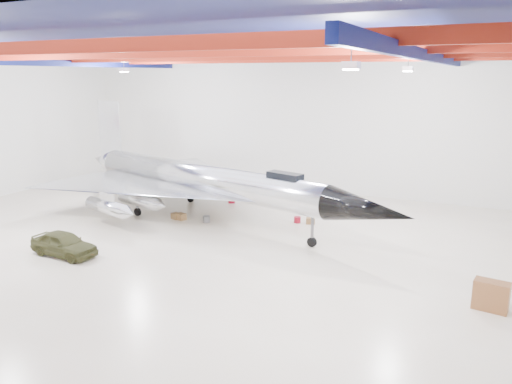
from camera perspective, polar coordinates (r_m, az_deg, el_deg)
The scene contains 15 objects.
floor at distance 29.21m, azimuth -6.22°, elevation -5.52°, with size 40.00×40.00×0.00m, color beige.
wall_back at distance 41.33m, azimuth 4.66°, elevation 7.87°, with size 40.00×40.00×0.00m, color silver.
ceiling at distance 27.71m, azimuth -6.81°, elevation 16.55°, with size 40.00×40.00×0.00m, color #0A0F38.
ceiling_structure at distance 27.68m, azimuth -6.77°, elevation 15.15°, with size 39.50×29.50×1.08m.
jet_aircraft at distance 33.00m, azimuth -6.23°, elevation 1.06°, with size 26.72×18.89×7.41m.
jeep at distance 28.37m, azimuth -21.11°, elevation -5.55°, with size 1.55×3.86×1.31m, color #3A3B1D.
desk at distance 22.80m, azimuth 25.27°, elevation -10.67°, with size 1.35×0.68×1.24m, color brown.
crate_ply at distance 33.62m, azimuth -9.14°, elevation -2.72°, with size 0.57×0.46×0.40m, color olive.
toolbox_red at distance 37.34m, azimuth -2.79°, elevation -1.00°, with size 0.48×0.38×0.34m, color maroon.
engine_drum at distance 32.61m, azimuth -5.68°, elevation -3.11°, with size 0.46×0.46×0.42m, color #59595B.
parts_bin at distance 32.34m, azimuth 6.24°, elevation -3.28°, with size 0.56×0.45×0.39m, color olive.
crate_small at distance 37.04m, azimuth -11.58°, elevation -1.44°, with size 0.37×0.29×0.26m, color #59595B.
tool_chest at distance 32.47m, azimuth 4.75°, elevation -3.17°, with size 0.45×0.45×0.40m, color maroon.
oil_barrel at distance 33.38m, azimuth -8.58°, elevation -2.79°, with size 0.61×0.49×0.43m, color olive.
spares_box at distance 35.85m, azimuth 3.91°, elevation -1.57°, with size 0.45×0.45×0.40m, color #59595B.
Camera 1 is at (14.70, -23.43, 9.40)m, focal length 35.00 mm.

